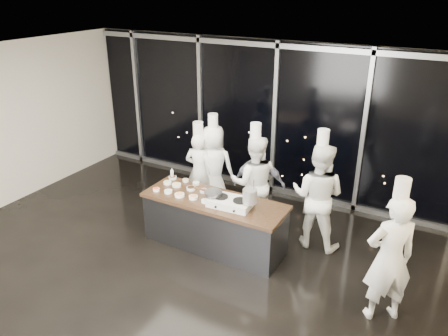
# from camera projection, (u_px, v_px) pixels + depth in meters

# --- Properties ---
(ground) EXTENTS (9.00, 9.00, 0.00)m
(ground) POSITION_uv_depth(u_px,v_px,m) (186.00, 273.00, 6.90)
(ground) COLOR black
(ground) RESTS_ON ground
(room_shell) EXTENTS (9.02, 7.02, 3.21)m
(room_shell) POSITION_uv_depth(u_px,v_px,m) (191.00, 141.00, 5.93)
(room_shell) COLOR beige
(room_shell) RESTS_ON ground
(window_wall) EXTENTS (8.90, 0.11, 3.20)m
(window_wall) POSITION_uv_depth(u_px,v_px,m) (275.00, 120.00, 9.02)
(window_wall) COLOR black
(window_wall) RESTS_ON ground
(demo_counter) EXTENTS (2.46, 0.86, 0.90)m
(demo_counter) POSITION_uv_depth(u_px,v_px,m) (214.00, 223.00, 7.44)
(demo_counter) COLOR #333438
(demo_counter) RESTS_ON ground
(stove) EXTENTS (0.72, 0.48, 0.14)m
(stove) POSITION_uv_depth(u_px,v_px,m) (230.00, 202.00, 7.04)
(stove) COLOR silver
(stove) RESTS_ON demo_counter
(frying_pan) EXTENTS (0.53, 0.32, 0.05)m
(frying_pan) POSITION_uv_depth(u_px,v_px,m) (213.00, 193.00, 7.12)
(frying_pan) COLOR gray
(frying_pan) RESTS_ON stove
(stock_pot) EXTENTS (0.24, 0.24, 0.23)m
(stock_pot) POSITION_uv_depth(u_px,v_px,m) (250.00, 196.00, 6.82)
(stock_pot) COLOR #B4B4B6
(stock_pot) RESTS_ON stove
(prep_bowls) EXTENTS (1.39, 0.68, 0.05)m
(prep_bowls) POSITION_uv_depth(u_px,v_px,m) (187.00, 190.00, 7.54)
(prep_bowls) COLOR white
(prep_bowls) RESTS_ON demo_counter
(squeeze_bottle) EXTENTS (0.06, 0.06, 0.21)m
(squeeze_bottle) POSITION_uv_depth(u_px,v_px,m) (172.00, 174.00, 7.98)
(squeeze_bottle) COLOR silver
(squeeze_bottle) RESTS_ON demo_counter
(chef_far_left) EXTENTS (0.61, 0.43, 1.81)m
(chef_far_left) POSITION_uv_depth(u_px,v_px,m) (199.00, 171.00, 8.57)
(chef_far_left) COLOR white
(chef_far_left) RESTS_ON ground
(chef_left) EXTENTS (0.92, 0.68, 1.95)m
(chef_left) POSITION_uv_depth(u_px,v_px,m) (213.00, 167.00, 8.62)
(chef_left) COLOR white
(chef_left) RESTS_ON ground
(chef_center) EXTENTS (1.07, 0.98, 2.02)m
(chef_center) POSITION_uv_depth(u_px,v_px,m) (254.00, 182.00, 7.87)
(chef_center) COLOR white
(chef_center) RESTS_ON ground
(guest) EXTENTS (1.03, 0.60, 1.64)m
(guest) POSITION_uv_depth(u_px,v_px,m) (259.00, 185.00, 7.97)
(guest) COLOR #151B3A
(guest) RESTS_ON ground
(chef_right) EXTENTS (0.92, 0.72, 2.10)m
(chef_right) POSITION_uv_depth(u_px,v_px,m) (318.00, 195.00, 7.30)
(chef_right) COLOR white
(chef_right) RESTS_ON ground
(chef_side) EXTENTS (0.81, 0.75, 2.08)m
(chef_side) POSITION_uv_depth(u_px,v_px,m) (390.00, 258.00, 5.66)
(chef_side) COLOR white
(chef_side) RESTS_ON ground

